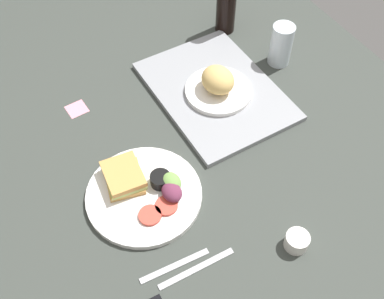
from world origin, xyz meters
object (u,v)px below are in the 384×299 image
(drinking_glass, at_px, (281,45))
(soda_bottle, at_px, (226,3))
(knife, at_px, (196,268))
(serving_tray, at_px, (215,91))
(fork, at_px, (175,266))
(sticky_note, at_px, (77,109))
(espresso_cup, at_px, (297,241))
(bread_plate_near, at_px, (218,85))
(plate_with_salad, at_px, (144,191))

(drinking_glass, bearing_deg, soda_bottle, -164.13)
(knife, bearing_deg, serving_tray, 55.62)
(soda_bottle, height_order, fork, soda_bottle)
(fork, bearing_deg, drinking_glass, 39.42)
(drinking_glass, distance_m, knife, 0.74)
(soda_bottle, relative_size, sticky_note, 3.76)
(soda_bottle, bearing_deg, espresso_cup, -19.98)
(bread_plate_near, bearing_deg, soda_bottle, 144.29)
(espresso_cup, height_order, knife, espresso_cup)
(serving_tray, relative_size, sticky_note, 8.04)
(soda_bottle, xyz_separation_m, fork, (0.66, -0.55, -0.10))
(serving_tray, height_order, soda_bottle, soda_bottle)
(espresso_cup, bearing_deg, plate_with_salad, -140.49)
(espresso_cup, distance_m, fork, 0.29)
(bread_plate_near, distance_m, fork, 0.55)
(drinking_glass, distance_m, sticky_note, 0.65)
(soda_bottle, bearing_deg, drinking_glass, 15.87)
(bread_plate_near, height_order, sticky_note, bread_plate_near)
(fork, bearing_deg, soda_bottle, 53.89)
(serving_tray, relative_size, soda_bottle, 2.14)
(plate_with_salad, relative_size, espresso_cup, 5.19)
(drinking_glass, bearing_deg, knife, -50.17)
(soda_bottle, distance_m, knife, 0.87)
(drinking_glass, height_order, knife, drinking_glass)
(fork, height_order, knife, same)
(plate_with_salad, bearing_deg, sticky_note, -172.75)
(drinking_glass, xyz_separation_m, sticky_note, (-0.12, -0.63, -0.07))
(bread_plate_near, distance_m, espresso_cup, 0.51)
(serving_tray, bearing_deg, plate_with_salad, -57.37)
(knife, relative_size, sticky_note, 3.39)
(soda_bottle, xyz_separation_m, knife, (0.69, -0.51, -0.10))
(plate_with_salad, height_order, soda_bottle, soda_bottle)
(bread_plate_near, relative_size, fork, 1.16)
(soda_bottle, relative_size, espresso_cup, 3.76)
(espresso_cup, xyz_separation_m, fork, (-0.09, -0.27, -0.02))
(serving_tray, distance_m, plate_with_salad, 0.40)
(serving_tray, height_order, espresso_cup, espresso_cup)
(serving_tray, height_order, bread_plate_near, bread_plate_near)
(bread_plate_near, bearing_deg, espresso_cup, -10.35)
(plate_with_salad, distance_m, soda_bottle, 0.70)
(espresso_cup, relative_size, knife, 0.29)
(drinking_glass, bearing_deg, plate_with_salad, -67.86)
(bread_plate_near, bearing_deg, fork, -41.52)
(soda_bottle, distance_m, fork, 0.87)
(sticky_note, bearing_deg, fork, 2.18)
(drinking_glass, height_order, soda_bottle, soda_bottle)
(soda_bottle, distance_m, espresso_cup, 0.81)
(knife, bearing_deg, fork, 144.25)
(bread_plate_near, distance_m, knife, 0.55)
(plate_with_salad, height_order, espresso_cup, plate_with_salad)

